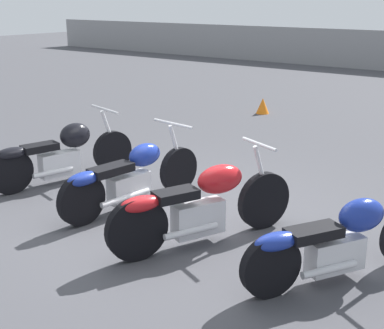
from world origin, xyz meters
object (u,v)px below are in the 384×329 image
(motorcycle_slot_0, at_px, (62,153))
(motorcycle_slot_3, at_px, (339,240))
(motorcycle_slot_2, at_px, (202,205))
(motorcycle_slot_1, at_px, (130,177))
(traffic_cone_far, at_px, (263,106))

(motorcycle_slot_0, relative_size, motorcycle_slot_3, 1.13)
(motorcycle_slot_0, bearing_deg, motorcycle_slot_2, 5.28)
(motorcycle_slot_2, bearing_deg, motorcycle_slot_1, -169.72)
(traffic_cone_far, bearing_deg, motorcycle_slot_2, -65.30)
(motorcycle_slot_0, relative_size, motorcycle_slot_2, 1.02)
(motorcycle_slot_2, distance_m, traffic_cone_far, 6.97)
(motorcycle_slot_1, bearing_deg, traffic_cone_far, 111.54)
(motorcycle_slot_1, distance_m, motorcycle_slot_3, 2.80)
(motorcycle_slot_0, height_order, motorcycle_slot_3, motorcycle_slot_0)
(motorcycle_slot_1, bearing_deg, motorcycle_slot_3, 3.82)
(motorcycle_slot_2, height_order, motorcycle_slot_3, motorcycle_slot_2)
(motorcycle_slot_0, distance_m, traffic_cone_far, 5.92)
(motorcycle_slot_2, bearing_deg, traffic_cone_far, 137.20)
(motorcycle_slot_3, bearing_deg, motorcycle_slot_2, -145.75)
(motorcycle_slot_0, distance_m, motorcycle_slot_3, 4.27)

